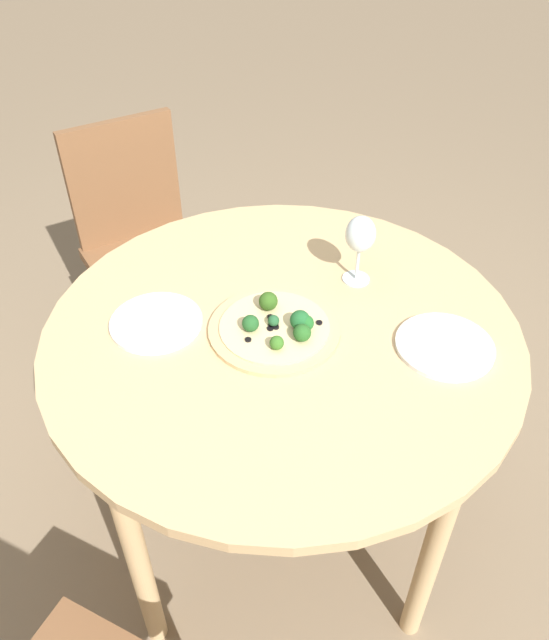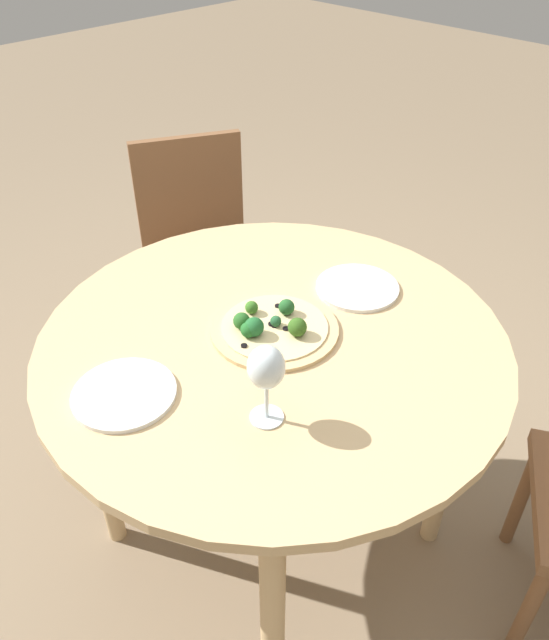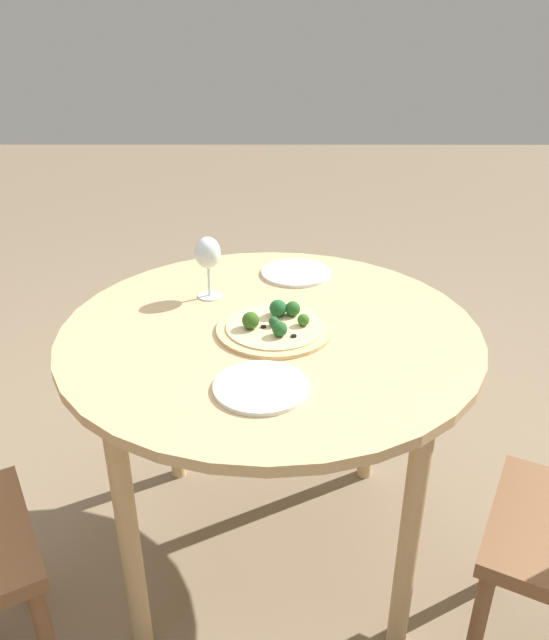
{
  "view_description": "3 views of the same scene",
  "coord_description": "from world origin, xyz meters",
  "px_view_note": "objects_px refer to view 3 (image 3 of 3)",
  "views": [
    {
      "loc": [
        0.04,
        1.03,
        1.67
      ],
      "look_at": [
        0.02,
        0.01,
        0.79
      ],
      "focal_mm": 35.0,
      "sensor_mm": 36.0,
      "label": 1
    },
    {
      "loc": [
        -0.77,
        -0.77,
        1.64
      ],
      "look_at": [
        0.02,
        0.01,
        0.79
      ],
      "focal_mm": 35.0,
      "sensor_mm": 36.0,
      "label": 2
    },
    {
      "loc": [
        1.39,
        0.02,
        1.49
      ],
      "look_at": [
        0.02,
        0.01,
        0.79
      ],
      "focal_mm": 35.0,
      "sensor_mm": 36.0,
      "label": 3
    }
  ],
  "objects_px": {
    "plate_near": "(296,273)",
    "plate_far": "(261,387)",
    "wine_glass": "(208,255)",
    "pizza": "(275,325)"
  },
  "relations": [
    {
      "from": "plate_near",
      "to": "plate_far",
      "type": "distance_m",
      "value": 0.63
    },
    {
      "from": "pizza",
      "to": "plate_far",
      "type": "height_order",
      "value": "pizza"
    },
    {
      "from": "pizza",
      "to": "plate_far",
      "type": "xyz_separation_m",
      "value": [
        0.27,
        -0.03,
        -0.01
      ]
    },
    {
      "from": "wine_glass",
      "to": "plate_near",
      "type": "relative_size",
      "value": 0.83
    },
    {
      "from": "wine_glass",
      "to": "plate_far",
      "type": "distance_m",
      "value": 0.5
    },
    {
      "from": "wine_glass",
      "to": "plate_far",
      "type": "xyz_separation_m",
      "value": [
        0.46,
        0.15,
        -0.12
      ]
    },
    {
      "from": "wine_glass",
      "to": "plate_far",
      "type": "relative_size",
      "value": 0.85
    },
    {
      "from": "pizza",
      "to": "plate_near",
      "type": "bearing_deg",
      "value": 170.0
    },
    {
      "from": "pizza",
      "to": "wine_glass",
      "type": "xyz_separation_m",
      "value": [
        -0.2,
        -0.18,
        0.11
      ]
    },
    {
      "from": "plate_near",
      "to": "plate_far",
      "type": "relative_size",
      "value": 1.02
    }
  ]
}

